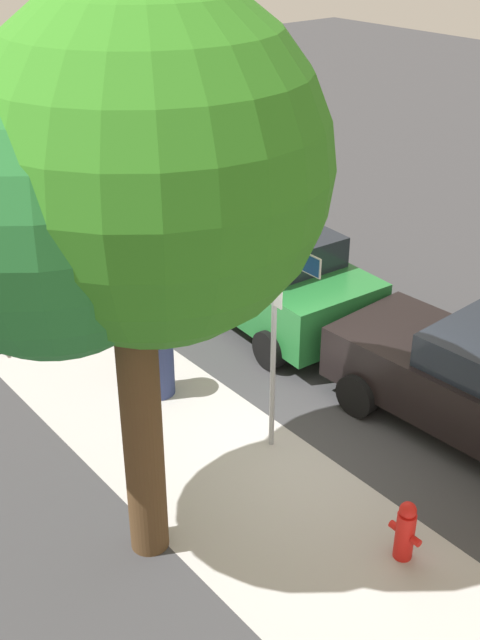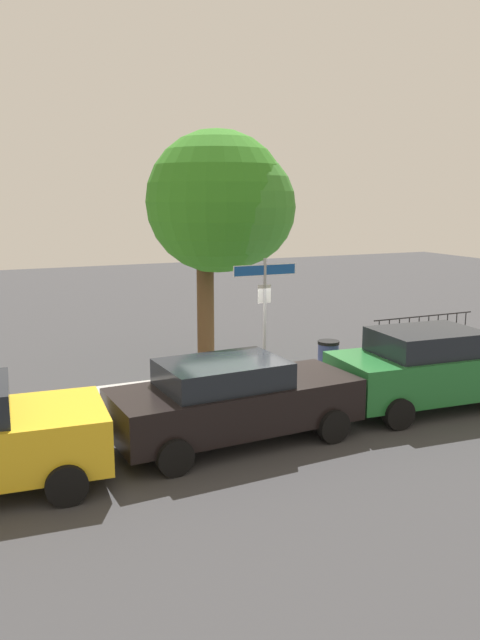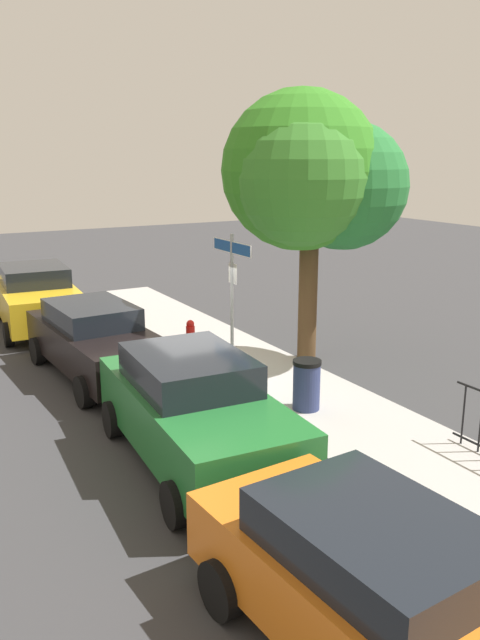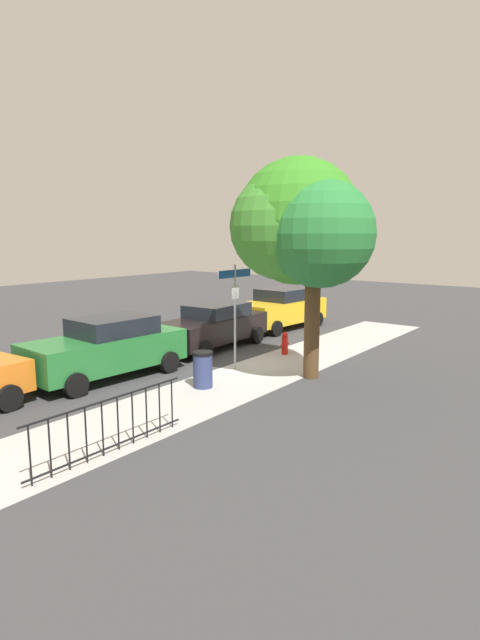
{
  "view_description": "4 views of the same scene",
  "coord_description": "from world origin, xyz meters",
  "px_view_note": "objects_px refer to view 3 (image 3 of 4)",
  "views": [
    {
      "loc": [
        -6.03,
        6.25,
        6.7
      ],
      "look_at": [
        1.36,
        0.31,
        1.57
      ],
      "focal_mm": 44.59,
      "sensor_mm": 36.0,
      "label": 1
    },
    {
      "loc": [
        -5.75,
        -12.42,
        4.55
      ],
      "look_at": [
        0.34,
        1.29,
        1.63
      ],
      "focal_mm": 35.66,
      "sensor_mm": 36.0,
      "label": 2
    },
    {
      "loc": [
        12.08,
        -5.91,
        4.76
      ],
      "look_at": [
        1.27,
        0.19,
        1.56
      ],
      "focal_mm": 36.1,
      "sensor_mm": 36.0,
      "label": 3
    },
    {
      "loc": [
        12.49,
        9.71,
        4.07
      ],
      "look_at": [
        1.26,
        1.12,
        1.68
      ],
      "focal_mm": 28.47,
      "sensor_mm": 36.0,
      "label": 4
    }
  ],
  "objects_px": {
    "trash_bin": "(307,385)",
    "shade_tree": "(312,177)",
    "street_sign": "(232,278)",
    "car_yellow": "(37,297)",
    "fire_hydrant": "(190,335)",
    "car_orange": "(390,599)",
    "car_green": "(195,409)",
    "car_black": "(96,340)"
  },
  "relations": [
    {
      "from": "car_green",
      "to": "car_orange",
      "type": "relative_size",
      "value": 0.99
    },
    {
      "from": "shade_tree",
      "to": "car_black",
      "type": "bearing_deg",
      "value": -110.0
    },
    {
      "from": "car_green",
      "to": "trash_bin",
      "type": "relative_size",
      "value": 4.77
    },
    {
      "from": "street_sign",
      "to": "fire_hydrant",
      "type": "height_order",
      "value": "street_sign"
    },
    {
      "from": "car_orange",
      "to": "car_green",
      "type": "bearing_deg",
      "value": 172.55
    },
    {
      "from": "car_black",
      "to": "car_orange",
      "type": "height_order",
      "value": "car_black"
    },
    {
      "from": "fire_hydrant",
      "to": "car_black",
      "type": "bearing_deg",
      "value": -74.78
    },
    {
      "from": "street_sign",
      "to": "car_yellow",
      "type": "xyz_separation_m",
      "value": [
        -6.62,
        -2.63,
        -1.38
      ]
    },
    {
      "from": "car_green",
      "to": "car_orange",
      "type": "height_order",
      "value": "car_green"
    },
    {
      "from": "car_orange",
      "to": "fire_hydrant",
      "type": "relative_size",
      "value": 6.07
    },
    {
      "from": "car_black",
      "to": "car_green",
      "type": "xyz_separation_m",
      "value": [
        4.8,
        0.1,
        0.06
      ]
    },
    {
      "from": "fire_hydrant",
      "to": "street_sign",
      "type": "bearing_deg",
      "value": -4.49
    },
    {
      "from": "street_sign",
      "to": "trash_bin",
      "type": "height_order",
      "value": "street_sign"
    },
    {
      "from": "trash_bin",
      "to": "fire_hydrant",
      "type": "bearing_deg",
      "value": -176.25
    },
    {
      "from": "car_black",
      "to": "fire_hydrant",
      "type": "height_order",
      "value": "car_black"
    },
    {
      "from": "car_yellow",
      "to": "trash_bin",
      "type": "bearing_deg",
      "value": 23.72
    },
    {
      "from": "car_yellow",
      "to": "car_black",
      "type": "bearing_deg",
      "value": 6.49
    },
    {
      "from": "shade_tree",
      "to": "street_sign",
      "type": "bearing_deg",
      "value": -85.17
    },
    {
      "from": "shade_tree",
      "to": "car_orange",
      "type": "bearing_deg",
      "value": -30.67
    },
    {
      "from": "car_yellow",
      "to": "car_orange",
      "type": "height_order",
      "value": "car_yellow"
    },
    {
      "from": "street_sign",
      "to": "car_orange",
      "type": "bearing_deg",
      "value": -18.62
    },
    {
      "from": "trash_bin",
      "to": "shade_tree",
      "type": "bearing_deg",
      "value": 144.27
    },
    {
      "from": "street_sign",
      "to": "car_black",
      "type": "relative_size",
      "value": 0.67
    },
    {
      "from": "fire_hydrant",
      "to": "trash_bin",
      "type": "height_order",
      "value": "trash_bin"
    },
    {
      "from": "shade_tree",
      "to": "car_green",
      "type": "bearing_deg",
      "value": -54.37
    },
    {
      "from": "shade_tree",
      "to": "car_green",
      "type": "height_order",
      "value": "shade_tree"
    },
    {
      "from": "car_yellow",
      "to": "car_green",
      "type": "xyz_separation_m",
      "value": [
        9.6,
        0.32,
        -0.0
      ]
    },
    {
      "from": "trash_bin",
      "to": "street_sign",
      "type": "bearing_deg",
      "value": -166.31
    },
    {
      "from": "fire_hydrant",
      "to": "car_yellow",
      "type": "bearing_deg",
      "value": -145.32
    },
    {
      "from": "car_yellow",
      "to": "car_green",
      "type": "bearing_deg",
      "value": 5.76
    },
    {
      "from": "shade_tree",
      "to": "car_black",
      "type": "height_order",
      "value": "shade_tree"
    },
    {
      "from": "car_green",
      "to": "trash_bin",
      "type": "bearing_deg",
      "value": 111.97
    },
    {
      "from": "car_yellow",
      "to": "car_green",
      "type": "relative_size",
      "value": 0.99
    },
    {
      "from": "street_sign",
      "to": "fire_hydrant",
      "type": "distance_m",
      "value": 3.16
    },
    {
      "from": "street_sign",
      "to": "car_black",
      "type": "height_order",
      "value": "street_sign"
    },
    {
      "from": "trash_bin",
      "to": "car_green",
      "type": "bearing_deg",
      "value": -71.56
    },
    {
      "from": "car_yellow",
      "to": "trash_bin",
      "type": "height_order",
      "value": "car_yellow"
    },
    {
      "from": "street_sign",
      "to": "car_orange",
      "type": "relative_size",
      "value": 0.67
    },
    {
      "from": "car_yellow",
      "to": "trash_bin",
      "type": "xyz_separation_m",
      "value": [
        8.66,
        3.13,
        -0.4
      ]
    },
    {
      "from": "street_sign",
      "to": "trash_bin",
      "type": "distance_m",
      "value": 2.75
    },
    {
      "from": "shade_tree",
      "to": "trash_bin",
      "type": "xyz_separation_m",
      "value": [
        2.22,
        -1.6,
        -3.79
      ]
    },
    {
      "from": "car_black",
      "to": "trash_bin",
      "type": "bearing_deg",
      "value": 33.78
    }
  ]
}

